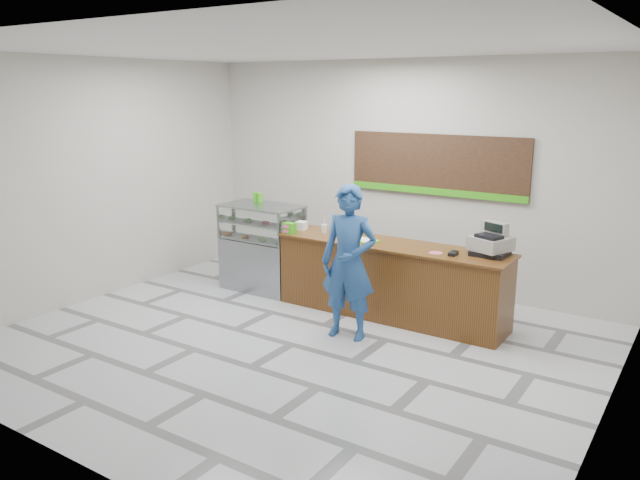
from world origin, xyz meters
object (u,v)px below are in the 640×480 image
Objects in this scene: display_case at (262,247)px; customer at (349,262)px; sales_counter at (390,280)px; cash_register at (491,243)px; serving_tray at (364,240)px.

customer reaches higher than display_case.
sales_counter is 1.04m from customer.
customer is at bearing -96.71° from sales_counter.
display_case is 3.56m from cash_register.
display_case is at bearing -157.04° from cash_register.
cash_register is 1.30× the size of serving_tray.
sales_counter is at bearing 74.35° from customer.
display_case is at bearing -168.78° from serving_tray.
serving_tray is at bearing -151.27° from cash_register.
serving_tray is 0.90m from customer.
cash_register is 1.70m from serving_tray.
cash_register is at bearing 29.19° from customer.
display_case reaches higher than sales_counter.
customer reaches higher than serving_tray.
sales_counter is at bearing -152.30° from cash_register.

